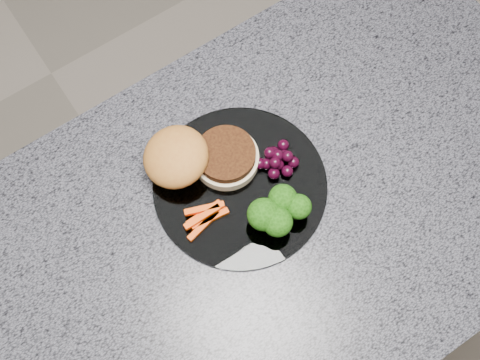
# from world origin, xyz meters

# --- Properties ---
(room) EXTENTS (4.02, 4.02, 2.70)m
(room) POSITION_xyz_m (0.00, 0.00, 1.35)
(room) COLOR gray
(room) RESTS_ON ground
(island_cabinet) EXTENTS (1.20, 0.60, 0.86)m
(island_cabinet) POSITION_xyz_m (0.00, 0.00, 0.43)
(island_cabinet) COLOR brown
(island_cabinet) RESTS_ON ground
(countertop) EXTENTS (1.20, 0.60, 0.04)m
(countertop) POSITION_xyz_m (0.00, 0.00, 0.88)
(countertop) COLOR #54545F
(countertop) RESTS_ON island_cabinet
(plate) EXTENTS (0.26, 0.26, 0.01)m
(plate) POSITION_xyz_m (0.08, 0.06, 0.90)
(plate) COLOR white
(plate) RESTS_ON countertop
(burger) EXTENTS (0.19, 0.16, 0.05)m
(burger) POSITION_xyz_m (0.05, 0.13, 0.93)
(burger) COLOR beige
(burger) RESTS_ON plate
(carrot_sticks) EXTENTS (0.07, 0.04, 0.02)m
(carrot_sticks) POSITION_xyz_m (0.01, 0.05, 0.91)
(carrot_sticks) COLOR #F14604
(carrot_sticks) RESTS_ON plate
(broccoli) EXTENTS (0.09, 0.07, 0.06)m
(broccoli) POSITION_xyz_m (0.10, -0.01, 0.94)
(broccoli) COLOR #5A9235
(broccoli) RESTS_ON plate
(grape_bunch) EXTENTS (0.06, 0.06, 0.03)m
(grape_bunch) POSITION_xyz_m (0.15, 0.06, 0.92)
(grape_bunch) COLOR black
(grape_bunch) RESTS_ON plate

